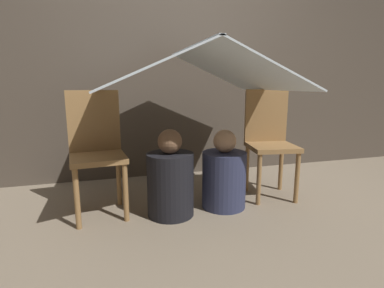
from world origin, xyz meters
name	(u,v)px	position (x,y,z in m)	size (l,w,h in m)	color
ground_plane	(201,218)	(0.00, 0.00, 0.00)	(8.80, 8.80, 0.00)	gray
wall_back	(167,51)	(0.00, 1.13, 1.25)	(7.00, 0.05, 2.50)	#4C4238
chair_left	(97,148)	(-0.69, 0.31, 0.48)	(0.40, 0.40, 0.89)	olive
chair_right	(269,138)	(0.69, 0.31, 0.48)	(0.42, 0.42, 0.89)	olive
sheet_canopy	(192,68)	(0.00, 0.24, 1.04)	(1.36, 1.17, 0.31)	silver
person_front	(170,181)	(-0.19, 0.12, 0.25)	(0.33, 0.33, 0.62)	black
person_second	(224,176)	(0.23, 0.16, 0.24)	(0.33, 0.33, 0.60)	#2D3351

